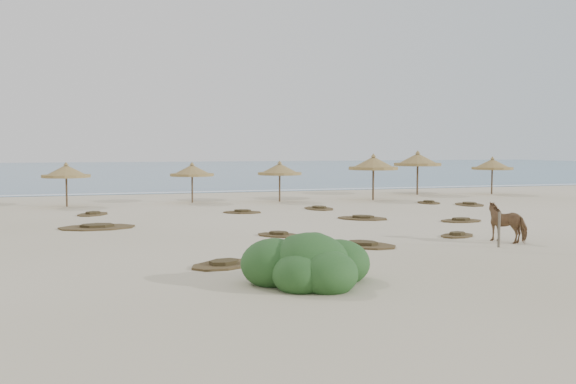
# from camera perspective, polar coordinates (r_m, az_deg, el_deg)

# --- Properties ---
(ground) EXTENTS (160.00, 160.00, 0.00)m
(ground) POSITION_cam_1_polar(r_m,az_deg,el_deg) (22.27, 5.85, -4.44)
(ground) COLOR beige
(ground) RESTS_ON ground
(ocean) EXTENTS (200.00, 100.00, 0.01)m
(ocean) POSITION_cam_1_polar(r_m,az_deg,el_deg) (95.73, -11.87, 1.97)
(ocean) COLOR #2C5685
(ocean) RESTS_ON ground
(foam_line) EXTENTS (70.00, 0.60, 0.01)m
(foam_line) POSITION_cam_1_polar(r_m,az_deg,el_deg) (47.19, -6.50, 0.02)
(foam_line) COLOR white
(foam_line) RESTS_ON ground
(palapa_1) EXTENTS (2.69, 2.69, 2.46)m
(palapa_1) POSITION_cam_1_polar(r_m,az_deg,el_deg) (37.15, -19.12, 1.70)
(palapa_1) COLOR brown
(palapa_1) RESTS_ON ground
(palapa_2) EXTENTS (3.23, 3.23, 2.40)m
(palapa_2) POSITION_cam_1_polar(r_m,az_deg,el_deg) (38.02, -8.53, 1.85)
(palapa_2) COLOR brown
(palapa_2) RESTS_ON ground
(palapa_3) EXTENTS (2.87, 2.87, 2.46)m
(palapa_3) POSITION_cam_1_polar(r_m,az_deg,el_deg) (38.44, -0.75, 1.99)
(palapa_3) COLOR brown
(palapa_3) RESTS_ON ground
(palapa_4) EXTENTS (3.08, 3.08, 2.88)m
(palapa_4) POSITION_cam_1_polar(r_m,az_deg,el_deg) (39.87, 7.60, 2.49)
(palapa_4) COLOR brown
(palapa_4) RESTS_ON ground
(palapa_5) EXTENTS (4.20, 4.20, 3.05)m
(palapa_5) POSITION_cam_1_polar(r_m,az_deg,el_deg) (44.91, 11.45, 2.78)
(palapa_5) COLOR brown
(palapa_5) RESTS_ON ground
(palapa_6) EXTENTS (2.98, 2.98, 2.63)m
(palapa_6) POSITION_cam_1_polar(r_m,az_deg,el_deg) (46.63, 17.70, 2.32)
(palapa_6) COLOR brown
(palapa_6) RESTS_ON ground
(horse) EXTENTS (1.36, 1.75, 1.34)m
(horse) POSITION_cam_1_polar(r_m,az_deg,el_deg) (23.36, 18.93, -2.58)
(horse) COLOR brown
(horse) RESTS_ON ground
(fence_post_near) EXTENTS (0.11, 0.11, 1.16)m
(fence_post_near) POSITION_cam_1_polar(r_m,az_deg,el_deg) (22.00, 18.25, -3.19)
(fence_post_near) COLOR #6C6351
(fence_post_near) RESTS_ON ground
(bush) EXTENTS (3.20, 2.82, 1.43)m
(bush) POSITION_cam_1_polar(r_m,az_deg,el_deg) (15.35, 1.93, -6.47)
(bush) COLOR #2E5424
(bush) RESTS_ON ground
(scrub_1) EXTENTS (3.08, 2.02, 0.16)m
(scrub_1) POSITION_cam_1_polar(r_m,az_deg,el_deg) (27.02, -16.61, -2.99)
(scrub_1) COLOR brown
(scrub_1) RESTS_ON ground
(scrub_2) EXTENTS (1.98, 1.99, 0.16)m
(scrub_2) POSITION_cam_1_polar(r_m,az_deg,el_deg) (23.65, -0.83, -3.80)
(scrub_2) COLOR brown
(scrub_2) RESTS_ON ground
(scrub_3) EXTENTS (2.77, 2.64, 0.16)m
(scrub_3) POSITION_cam_1_polar(r_m,az_deg,el_deg) (29.36, 6.65, -2.30)
(scrub_3) COLOR brown
(scrub_3) RESTS_ON ground
(scrub_4) EXTENTS (1.92, 1.26, 0.16)m
(scrub_4) POSITION_cam_1_polar(r_m,az_deg,el_deg) (29.20, 15.13, -2.45)
(scrub_4) COLOR brown
(scrub_4) RESTS_ON ground
(scrub_5) EXTENTS (1.87, 2.51, 0.16)m
(scrub_5) POSITION_cam_1_polar(r_m,az_deg,el_deg) (37.57, 15.82, -1.05)
(scrub_5) COLOR brown
(scrub_5) RESTS_ON ground
(scrub_6) EXTENTS (2.05, 2.30, 0.16)m
(scrub_6) POSITION_cam_1_polar(r_m,az_deg,el_deg) (32.33, -16.95, -1.87)
(scrub_6) COLOR brown
(scrub_6) RESTS_ON ground
(scrub_7) EXTENTS (1.60, 2.27, 0.16)m
(scrub_7) POSITION_cam_1_polar(r_m,az_deg,el_deg) (33.85, 2.77, -1.44)
(scrub_7) COLOR brown
(scrub_7) RESTS_ON ground
(scrub_9) EXTENTS (2.71, 2.73, 0.16)m
(scrub_9) POSITION_cam_1_polar(r_m,az_deg,el_deg) (21.35, 6.65, -4.67)
(scrub_9) COLOR brown
(scrub_9) RESTS_ON ground
(scrub_10) EXTENTS (1.49, 2.04, 0.16)m
(scrub_10) POSITION_cam_1_polar(r_m,az_deg,el_deg) (38.24, 12.40, -0.91)
(scrub_10) COLOR brown
(scrub_10) RESTS_ON ground
(scrub_11) EXTENTS (2.44, 2.13, 0.16)m
(scrub_11) POSITION_cam_1_polar(r_m,az_deg,el_deg) (17.81, -5.70, -6.39)
(scrub_11) COLOR brown
(scrub_11) RESTS_ON ground
(scrub_12) EXTENTS (1.82, 1.59, 0.16)m
(scrub_12) POSITION_cam_1_polar(r_m,az_deg,el_deg) (24.30, 14.81, -3.72)
(scrub_12) COLOR brown
(scrub_12) RESTS_ON ground
(scrub_13) EXTENTS (2.25, 1.88, 0.16)m
(scrub_13) POSITION_cam_1_polar(r_m,az_deg,el_deg) (31.97, -4.08, -1.77)
(scrub_13) COLOR brown
(scrub_13) RESTS_ON ground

